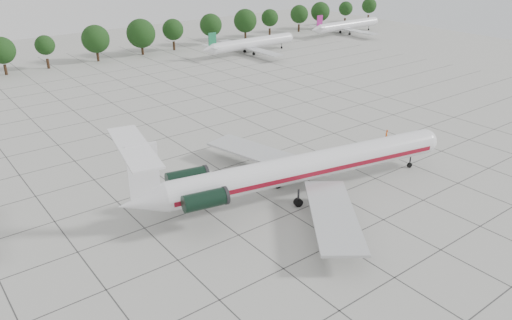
# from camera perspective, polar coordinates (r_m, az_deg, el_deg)

# --- Properties ---
(ground) EXTENTS (260.00, 260.00, 0.00)m
(ground) POSITION_cam_1_polar(r_m,az_deg,el_deg) (68.04, -0.44, -3.41)
(ground) COLOR #A5A59E
(ground) RESTS_ON ground
(apron_joints) EXTENTS (170.00, 170.00, 0.02)m
(apron_joints) POSITION_cam_1_polar(r_m,az_deg,el_deg) (79.34, -6.99, 0.66)
(apron_joints) COLOR #383838
(apron_joints) RESTS_ON ground
(main_airliner) EXTENTS (46.17, 35.90, 10.93)m
(main_airliner) POSITION_cam_1_polar(r_m,az_deg,el_deg) (65.00, 4.21, -1.07)
(main_airliner) COLOR silver
(main_airliner) RESTS_ON ground
(ground_crew) EXTENTS (0.74, 0.61, 1.75)m
(ground_crew) POSITION_cam_1_polar(r_m,az_deg,el_deg) (86.94, 14.68, 2.81)
(ground_crew) COLOR #D54E0C
(ground_crew) RESTS_ON ground
(bg_airliner_d) EXTENTS (28.24, 27.20, 7.40)m
(bg_airliner_d) POSITION_cam_1_polar(r_m,az_deg,el_deg) (147.04, -0.52, 13.18)
(bg_airliner_d) COLOR silver
(bg_airliner_d) RESTS_ON ground
(bg_airliner_e) EXTENTS (28.24, 27.20, 7.40)m
(bg_airliner_e) POSITION_cam_1_polar(r_m,az_deg,el_deg) (180.13, 10.37, 14.91)
(bg_airliner_e) COLOR silver
(bg_airliner_e) RESTS_ON ground
(tree_line) EXTENTS (249.86, 8.44, 10.22)m
(tree_line) POSITION_cam_1_polar(r_m,az_deg,el_deg) (137.71, -27.07, 11.09)
(tree_line) COLOR #332114
(tree_line) RESTS_ON ground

